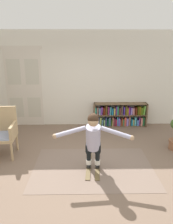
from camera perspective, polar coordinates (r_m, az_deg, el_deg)
ground_plane at (r=4.55m, az=-1.54°, el=-14.33°), size 7.20×7.20×0.00m
back_wall at (r=6.57m, az=-1.46°, el=8.81°), size 6.00×0.10×2.90m
double_door at (r=6.79m, az=-16.57°, el=6.51°), size 1.22×0.05×2.45m
rug at (r=4.49m, az=1.78°, el=-14.77°), size 2.44×1.68×0.01m
bookshelf at (r=6.71m, az=9.09°, el=-1.01°), size 1.66×0.30×0.74m
wicker_chair at (r=5.12m, az=-21.97°, el=-4.74°), size 0.64×0.64×1.10m
skis_pair at (r=4.51m, az=1.80°, el=-14.35°), size 0.34×0.98×0.07m
person_skier at (r=4.04m, az=1.83°, el=-6.80°), size 1.47×0.59×1.16m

